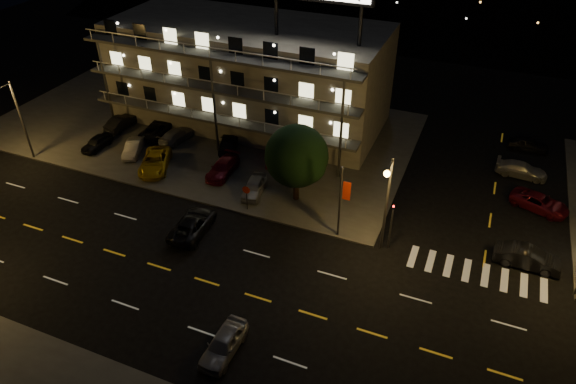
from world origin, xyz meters
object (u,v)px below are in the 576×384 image
at_px(lot_car_7, 177,135).
at_px(road_car_east, 224,344).
at_px(lot_car_4, 254,187).
at_px(side_car_0, 528,258).
at_px(tree, 296,157).
at_px(road_car_west, 193,224).
at_px(lot_car_2, 155,162).

bearing_deg(lot_car_7, road_car_east, 137.15).
relative_size(lot_car_4, side_car_0, 0.85).
distance_m(tree, road_car_west, 9.91).
xyz_separation_m(lot_car_2, lot_car_4, (10.30, -0.14, -0.05)).
distance_m(road_car_east, road_car_west, 12.08).
height_order(lot_car_2, road_car_east, lot_car_2).
bearing_deg(side_car_0, lot_car_7, 80.65).
height_order(tree, lot_car_2, tree).
distance_m(lot_car_7, road_car_east, 27.05).
bearing_deg(road_car_east, road_car_west, 130.31).
distance_m(tree, lot_car_7, 16.08).
bearing_deg(side_car_0, lot_car_2, 89.66).
relative_size(tree, lot_car_7, 1.58).
distance_m(lot_car_2, road_car_west, 10.35).
relative_size(road_car_east, road_car_west, 0.80).
xyz_separation_m(lot_car_2, road_car_east, (15.74, -15.84, -0.17)).
bearing_deg(road_car_east, lot_car_2, 135.28).
bearing_deg(lot_car_4, lot_car_2, 169.35).
distance_m(tree, side_car_0, 19.00).
bearing_deg(road_car_west, side_car_0, -171.33).
xyz_separation_m(side_car_0, road_car_east, (-16.81, -15.15, -0.06)).
xyz_separation_m(lot_car_2, lot_car_7, (-1.04, 5.37, -0.09)).
distance_m(lot_car_2, side_car_0, 32.56).
height_order(road_car_east, road_car_west, road_car_west).
relative_size(side_car_0, road_car_east, 1.12).
relative_size(tree, side_car_0, 1.49).
relative_size(lot_car_4, road_car_west, 0.76).
height_order(lot_car_4, road_car_east, lot_car_4).
bearing_deg(lot_car_4, road_car_east, -80.79).
xyz_separation_m(tree, road_car_west, (-5.91, -7.13, -3.52)).
bearing_deg(lot_car_4, tree, 1.11).
bearing_deg(road_car_east, side_car_0, 42.49).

